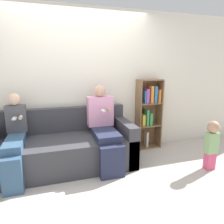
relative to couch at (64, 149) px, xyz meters
name	(u,v)px	position (x,y,z in m)	size (l,w,h in m)	color
ground_plane	(92,180)	(0.34, -0.54, -0.30)	(14.00, 14.00, 0.00)	#BCB2A8
back_wall	(79,84)	(0.34, 0.49, 0.97)	(10.00, 0.06, 2.55)	silver
couch	(64,149)	(0.00, 0.00, 0.00)	(2.20, 0.90, 0.89)	#38383D
adult_seated	(104,125)	(0.64, -0.09, 0.36)	(0.42, 0.86, 1.28)	#232842
child_seated	(15,138)	(-0.66, -0.12, 0.30)	(0.29, 0.88, 1.18)	#335170
toddler_standing	(212,142)	(2.17, -0.75, 0.15)	(0.18, 0.18, 0.78)	#DB4C75
bookshelf	(148,111)	(1.64, 0.35, 0.43)	(0.46, 0.26, 1.34)	brown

